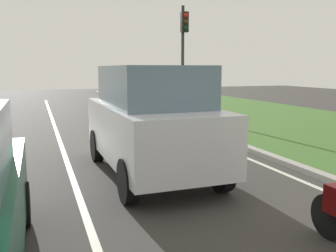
{
  "coord_description": "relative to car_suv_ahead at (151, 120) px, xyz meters",
  "views": [
    {
      "loc": [
        -1.32,
        2.32,
        2.22
      ],
      "look_at": [
        0.9,
        8.54,
        1.2
      ],
      "focal_mm": 39.6,
      "sensor_mm": 36.0,
      "label": 1
    }
  ],
  "objects": [
    {
      "name": "ground_plane",
      "position": [
        -0.9,
        4.37,
        -1.17
      ],
      "size": [
        60.0,
        60.0,
        0.0
      ],
      "primitive_type": "plane",
      "color": "#383533"
    },
    {
      "name": "lane_line_center",
      "position": [
        -1.6,
        4.37,
        -1.16
      ],
      "size": [
        0.12,
        32.0,
        0.01
      ],
      "primitive_type": "cube",
      "color": "silver",
      "rests_on": "ground"
    },
    {
      "name": "lane_line_right_edge",
      "position": [
        2.7,
        4.37,
        -1.16
      ],
      "size": [
        0.12,
        32.0,
        0.01
      ],
      "primitive_type": "cube",
      "color": "silver",
      "rests_on": "ground"
    },
    {
      "name": "grass_verge_right",
      "position": [
        7.6,
        4.37,
        -1.14
      ],
      "size": [
        9.0,
        48.0,
        0.06
      ],
      "primitive_type": "cube",
      "color": "#3D6628",
      "rests_on": "ground"
    },
    {
      "name": "curb_right",
      "position": [
        3.2,
        4.37,
        -1.11
      ],
      "size": [
        0.24,
        48.0,
        0.12
      ],
      "primitive_type": "cube",
      "color": "#9E9B93",
      "rests_on": "ground"
    },
    {
      "name": "car_suv_ahead",
      "position": [
        0.0,
        0.0,
        0.0
      ],
      "size": [
        2.01,
        4.52,
        2.28
      ],
      "rotation": [
        0.0,
        0.0,
        0.01
      ],
      "color": "silver",
      "rests_on": "ground"
    },
    {
      "name": "traffic_light_near_right",
      "position": [
        4.27,
        8.77,
        2.23
      ],
      "size": [
        0.32,
        0.5,
        5.06
      ],
      "color": "#2D2D2D",
      "rests_on": "ground"
    }
  ]
}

